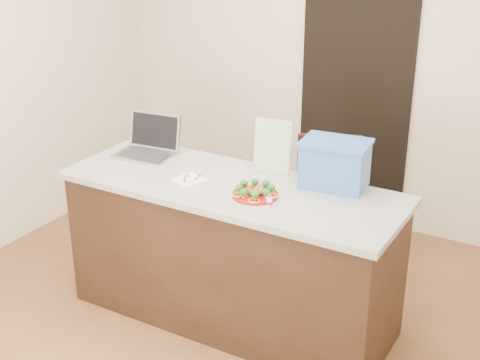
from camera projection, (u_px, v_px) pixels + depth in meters
The scene contains 16 objects.
ground at pixel (211, 336), 4.10m from camera, with size 4.00×4.00×0.00m, color brown.
room_shell at pixel (206, 77), 3.47m from camera, with size 4.00×4.00×4.00m.
doorway at pixel (354, 102), 5.24m from camera, with size 0.90×0.02×2.00m, color black.
island at pixel (232, 252), 4.12m from camera, with size 2.06×0.76×0.92m.
plate at pixel (255, 194), 3.77m from camera, with size 0.26×0.26×0.02m.
meatballs at pixel (256, 191), 3.76m from camera, with size 0.11×0.11×0.04m.
broccoli at pixel (255, 188), 3.76m from camera, with size 0.22×0.22×0.04m.
pepper_rings at pixel (255, 193), 3.77m from camera, with size 0.26×0.26×0.01m.
napkin at pixel (189, 180), 3.99m from camera, with size 0.16×0.16×0.01m, color silver.
fork at pixel (187, 178), 4.00m from camera, with size 0.07×0.13×0.00m.
knife at pixel (192, 181), 3.96m from camera, with size 0.04×0.18×0.01m.
yogurt_bottle at pixel (269, 202), 3.64m from camera, with size 0.03×0.03×0.07m.
laptop at pixel (149, 143), 4.39m from camera, with size 0.40×0.33×0.26m.
leaflet at pixel (272, 146), 4.05m from camera, with size 0.23×0.00×0.34m, color silver.
blue_box at pixel (335, 164), 3.86m from camera, with size 0.41×0.32×0.28m.
chair at pixel (321, 198), 4.61m from camera, with size 0.58×0.60×1.00m.
Camera 1 is at (1.85, -2.86, 2.47)m, focal length 50.00 mm.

